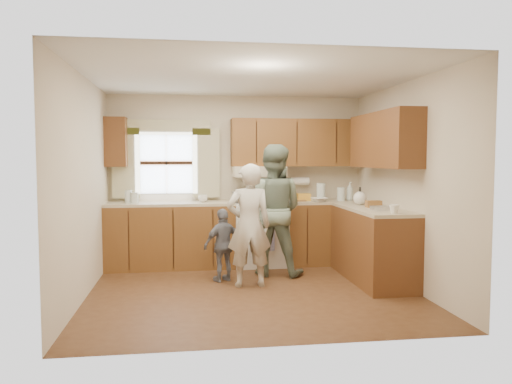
{
  "coord_description": "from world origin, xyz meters",
  "views": [
    {
      "loc": [
        -0.76,
        -5.76,
        1.58
      ],
      "look_at": [
        0.1,
        0.4,
        1.15
      ],
      "focal_mm": 35.0,
      "sensor_mm": 36.0,
      "label": 1
    }
  ],
  "objects": [
    {
      "name": "room",
      "position": [
        0.0,
        0.0,
        1.25
      ],
      "size": [
        3.8,
        3.8,
        3.8
      ],
      "color": "#482916",
      "rests_on": "ground"
    },
    {
      "name": "kitchen_fixtures",
      "position": [
        0.61,
        1.08,
        0.84
      ],
      "size": [
        3.8,
        2.25,
        2.15
      ],
      "color": "#4A290F",
      "rests_on": "ground"
    },
    {
      "name": "stove",
      "position": [
        0.3,
        1.44,
        0.47
      ],
      "size": [
        0.76,
        0.67,
        1.07
      ],
      "color": "silver",
      "rests_on": "ground"
    },
    {
      "name": "child",
      "position": [
        -0.3,
        0.53,
        0.47
      ],
      "size": [
        0.59,
        0.43,
        0.93
      ],
      "primitive_type": "imported",
      "rotation": [
        0.0,
        0.0,
        3.56
      ],
      "color": "slate",
      "rests_on": "ground"
    },
    {
      "name": "woman_right",
      "position": [
        0.38,
        0.81,
        0.88
      ],
      "size": [
        1.03,
        0.92,
        1.76
      ],
      "primitive_type": "imported",
      "rotation": [
        0.0,
        0.0,
        2.79
      ],
      "color": "#223D2B",
      "rests_on": "ground"
    },
    {
      "name": "woman_left",
      "position": [
        -0.01,
        0.24,
        0.75
      ],
      "size": [
        0.56,
        0.38,
        1.51
      ],
      "primitive_type": "imported",
      "rotation": [
        0.0,
        0.0,
        3.17
      ],
      "color": "beige",
      "rests_on": "ground"
    }
  ]
}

